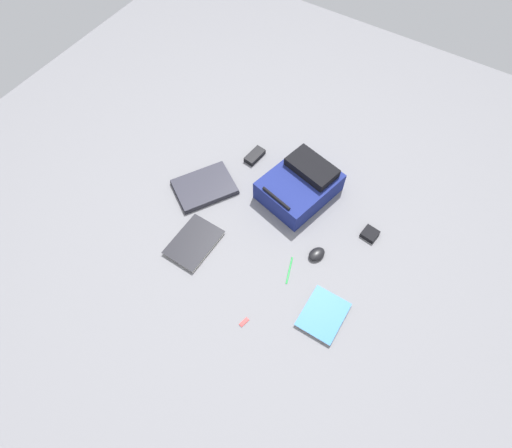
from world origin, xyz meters
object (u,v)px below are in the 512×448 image
Objects in this scene: power_brick at (255,156)px; pen_black at (289,270)px; earbud_pouch at (370,234)px; usb_stick at (244,322)px; book_manual at (323,315)px; book_blue at (194,243)px; laptop at (204,187)px; backpack at (300,184)px; computer_mouse at (317,254)px.

power_brick is 0.87× the size of pen_black.
pen_black is 0.47m from earbud_pouch.
pen_black and usb_stick have the same top height.
earbud_pouch is (-0.00, -0.51, 0.00)m from book_manual.
pen_black is (-0.49, -0.13, -0.01)m from book_blue.
power_brick is at bearing -86.15° from book_blue.
laptop reaches higher than usb_stick.
usb_stick is at bearing 100.51° from backpack.
backpack reaches higher than computer_mouse.
book_blue is at bearing 45.47° from computer_mouse.
computer_mouse reaches higher than earbud_pouch.
book_blue is 1.90× the size of pen_black.
book_manual is 1.57× the size of pen_black.
backpack is at bearing -117.59° from book_blue.
usb_stick is at bearing 95.50° from computer_mouse.
pen_black is 3.03× the size of usb_stick.
earbud_pouch is (-0.44, 0.04, -0.06)m from backpack.
computer_mouse is 1.89× the size of usb_stick.
usb_stick is at bearing 37.26° from book_manual.
laptop is 5.11× the size of earbud_pouch.
book_blue reaches higher than book_manual.
book_manual is at bearing -142.74° from usb_stick.
laptop is 4.28× the size of computer_mouse.
usb_stick is at bearing 82.35° from pen_black.
backpack is 9.32× the size of usb_stick.
book_manual is 0.27m from pen_black.
backpack is 4.92× the size of computer_mouse.
book_manual is 0.74m from book_blue.
computer_mouse is 0.62× the size of pen_black.
power_brick is 0.74m from pen_black.
backpack reaches higher than pen_black.
backpack is 0.79m from usb_stick.
book_manual is at bearing -178.89° from book_blue.
earbud_pouch is (-0.78, 0.12, -0.00)m from power_brick.
earbud_pouch is at bearing -90.37° from book_manual.
earbud_pouch is at bearing 171.13° from power_brick.
book_blue is at bearing 117.00° from laptop.
usb_stick is (0.30, 0.74, -0.01)m from earbud_pouch.
computer_mouse is (-0.72, 0.04, 0.00)m from laptop.
computer_mouse is 1.19× the size of earbud_pouch.
usb_stick is (-0.60, 0.52, -0.01)m from laptop.
computer_mouse is (0.17, -0.26, 0.01)m from book_manual.
power_brick is 1.67× the size of earbud_pouch.
backpack reaches higher than book_manual.
computer_mouse reaches higher than book_blue.
power_brick is at bearing -60.47° from usb_stick.
book_manual is at bearing 89.63° from earbud_pouch.
usb_stick is at bearing 68.07° from earbud_pouch.
book_manual is 2.51× the size of computer_mouse.
computer_mouse is at bearing 54.99° from earbud_pouch.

